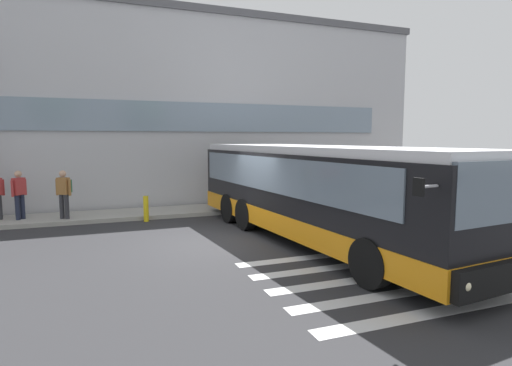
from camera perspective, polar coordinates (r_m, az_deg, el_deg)
The scene contains 8 objects.
ground_plane at distance 11.90m, azimuth -5.36°, elevation -8.04°, with size 80.00×90.00×0.02m, color #2B2B2D.
bay_paint_stripes at distance 9.05m, azimuth 14.85°, elevation -12.73°, with size 4.40×3.96×0.01m.
terminal_building at distance 22.93m, azimuth -15.09°, elevation 9.12°, with size 24.81×13.80×8.36m.
boarding_curb at distance 16.46m, azimuth -9.84°, elevation -3.83°, with size 27.01×2.00×0.15m, color #9E9B93.
bus_main_foreground at distance 11.70m, azimuth 8.34°, elevation -1.60°, with size 3.63×11.16×2.70m.
passenger_by_doorway at distance 16.17m, azimuth -29.96°, elevation -1.14°, with size 0.41×0.47×1.68m.
passenger_at_curb_edge at distance 15.60m, azimuth -25.04°, elevation -1.01°, with size 0.52×0.50×1.68m.
safety_bollard_yellow at distance 15.00m, azimuth -14.99°, elevation -3.46°, with size 0.18×0.18×0.90m, color yellow.
Camera 1 is at (-3.05, -11.12, 2.90)m, focal length 28.89 mm.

